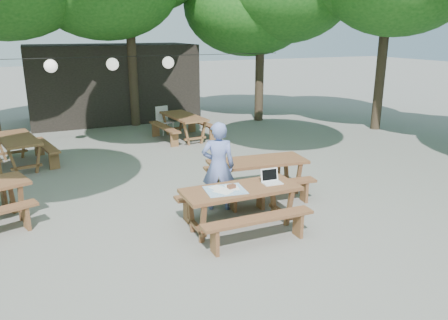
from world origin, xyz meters
name	(u,v)px	position (x,y,z in m)	size (l,w,h in m)	color
ground	(196,229)	(0.00, 0.00, 0.00)	(80.00, 80.00, 0.00)	slate
pavilion	(112,82)	(0.50, 10.50, 1.40)	(6.00, 3.00, 2.80)	black
main_picnic_table	(240,208)	(0.71, -0.30, 0.39)	(2.00, 1.58, 0.75)	brown
picnic_table_ne	(257,177)	(1.74, 1.04, 0.39)	(2.07, 1.76, 0.75)	brown
picnic_table_far_w	(19,151)	(-2.81, 5.21, 0.39)	(1.93, 2.18, 0.75)	brown
picnic_table_far_e	(184,127)	(1.92, 6.29, 0.39)	(1.77, 2.07, 0.75)	brown
woman	(218,166)	(0.71, 0.68, 0.85)	(0.62, 0.41, 1.70)	#6C7EC5
plastic_chair	(165,126)	(1.57, 7.21, 0.26)	(0.53, 0.53, 0.90)	silver
laptop	(271,179)	(1.30, -0.27, 0.81)	(0.34, 0.28, 0.24)	white
tabletop_clutter	(226,189)	(0.44, -0.29, 0.76)	(0.71, 0.62, 0.08)	#3783BD
paper_lanterns	(113,64)	(-0.19, 6.00, 2.40)	(9.00, 0.34, 0.38)	black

